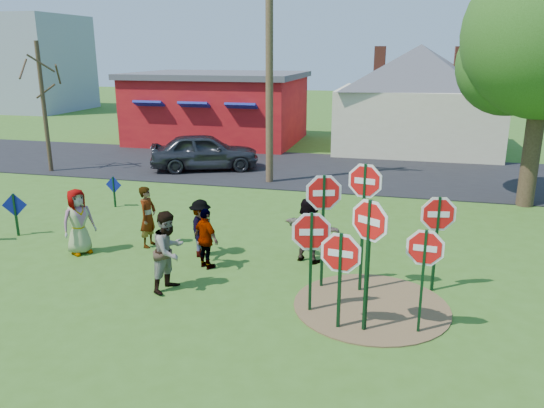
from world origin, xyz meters
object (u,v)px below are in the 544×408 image
Objects in this scene: person_a at (78,222)px; stop_sign_d at (438,221)px; utility_pole at (269,55)px; stop_sign_a at (311,240)px; stop_sign_c at (369,236)px; suv at (205,151)px; person_b at (148,217)px; stop_sign_b at (364,195)px.

stop_sign_d is at bearing -58.03° from person_a.
stop_sign_d is at bearing -56.01° from utility_pole.
person_a is at bearing 149.82° from stop_sign_a.
stop_sign_c is 14.78m from suv.
stop_sign_a is at bearing -72.38° from person_a.
person_b is (-4.85, 2.62, -0.69)m from stop_sign_a.
person_a is at bearing -164.62° from stop_sign_c.
suv is (-6.79, 11.89, -0.69)m from stop_sign_a.
utility_pole is at bearing 145.04° from stop_sign_c.
stop_sign_b is at bearing 129.74° from stop_sign_c.
utility_pole reaches higher than suv.
person_a is 9.98m from utility_pole.
stop_sign_a is 0.75× the size of stop_sign_b.
stop_sign_b is 6.09m from person_b.
utility_pole is (2.87, 8.66, 4.05)m from person_a.
stop_sign_c is 1.19× the size of stop_sign_d.
stop_sign_c reaches higher than stop_sign_d.
person_b is at bearing 178.79° from stop_sign_b.
stop_sign_c is at bearing -114.39° from person_b.
stop_sign_c is at bearing -40.26° from stop_sign_a.
suv is (-9.23, 10.30, -0.77)m from stop_sign_d.
stop_sign_a is at bearing -172.23° from suv.
suv is 5.47m from utility_pole.
person_b reaches higher than suv.
stop_sign_c is at bearing -69.52° from stop_sign_b.
stop_sign_a is 13.71m from suv.
person_a is at bearing -108.36° from utility_pole.
utility_pole reaches higher than stop_sign_b.
utility_pole reaches higher than stop_sign_a.
person_a is 10.18m from suv.
stop_sign_c is 6.85m from person_b.
utility_pole reaches higher than person_b.
utility_pole reaches higher than person_a.
stop_sign_c is 1.64× the size of person_b.
person_a is (-7.25, 0.54, -1.33)m from stop_sign_b.
stop_sign_a is 1.63m from stop_sign_b.
utility_pole reaches higher than stop_sign_d.
person_b is at bearing -175.68° from stop_sign_c.
utility_pole is at bearing 93.49° from stop_sign_a.
stop_sign_c reaches higher than person_a.
stop_sign_b reaches higher than stop_sign_c.
stop_sign_c is at bearing -169.43° from suv.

